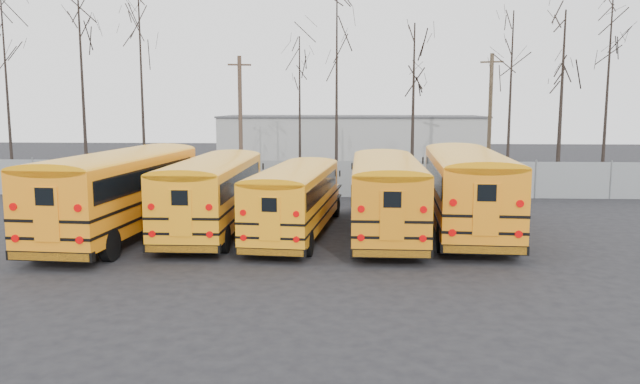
# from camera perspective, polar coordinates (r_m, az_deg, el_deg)

# --- Properties ---
(ground) EXTENTS (120.00, 120.00, 0.00)m
(ground) POSITION_cam_1_polar(r_m,az_deg,el_deg) (22.83, -2.20, -4.84)
(ground) COLOR black
(ground) RESTS_ON ground
(fence) EXTENTS (40.00, 0.04, 2.00)m
(fence) POSITION_cam_1_polar(r_m,az_deg,el_deg) (34.47, -0.44, 1.22)
(fence) COLOR gray
(fence) RESTS_ON ground
(distant_building) EXTENTS (22.00, 8.00, 4.00)m
(distant_building) POSITION_cam_1_polar(r_m,az_deg,el_deg) (54.26, 2.92, 4.74)
(distant_building) COLOR #999995
(distant_building) RESTS_ON ground
(bus_a) EXTENTS (3.59, 12.20, 3.37)m
(bus_a) POSITION_cam_1_polar(r_m,az_deg,el_deg) (25.14, -17.62, 0.55)
(bus_a) COLOR black
(bus_a) RESTS_ON ground
(bus_b) EXTENTS (2.53, 10.95, 3.06)m
(bus_b) POSITION_cam_1_polar(r_m,az_deg,el_deg) (25.08, -9.70, 0.37)
(bus_b) COLOR black
(bus_b) RESTS_ON ground
(bus_c) EXTENTS (3.26, 10.17, 2.80)m
(bus_c) POSITION_cam_1_polar(r_m,az_deg,el_deg) (24.02, -2.23, -0.22)
(bus_c) COLOR black
(bus_c) RESTS_ON ground
(bus_d) EXTENTS (2.73, 11.22, 3.13)m
(bus_d) POSITION_cam_1_polar(r_m,az_deg,el_deg) (24.28, 6.05, 0.29)
(bus_d) COLOR black
(bus_d) RESTS_ON ground
(bus_e) EXTENTS (3.48, 12.12, 3.35)m
(bus_e) POSITION_cam_1_polar(r_m,az_deg,el_deg) (25.50, 13.23, 0.79)
(bus_e) COLOR black
(bus_e) RESTS_ON ground
(utility_pole_left) EXTENTS (1.40, 0.49, 8.01)m
(utility_pole_left) POSITION_cam_1_polar(r_m,az_deg,el_deg) (38.91, -7.29, 6.52)
(utility_pole_left) COLOR #463427
(utility_pole_left) RESTS_ON ground
(utility_pole_right) EXTENTS (1.45, 0.59, 8.43)m
(utility_pole_right) POSITION_cam_1_polar(r_m,az_deg,el_deg) (43.48, 15.27, 6.74)
(utility_pole_right) COLOR #4B3C2A
(utility_pole_right) RESTS_ON ground
(tree_0) EXTENTS (0.26, 0.26, 12.54)m
(tree_0) POSITION_cam_1_polar(r_m,az_deg,el_deg) (43.28, -26.73, 8.75)
(tree_0) COLOR black
(tree_0) RESTS_ON ground
(tree_1) EXTENTS (0.26, 0.26, 12.96)m
(tree_1) POSITION_cam_1_polar(r_m,az_deg,el_deg) (40.91, -20.91, 9.45)
(tree_1) COLOR black
(tree_1) RESTS_ON ground
(tree_2) EXTENTS (0.26, 0.26, 11.98)m
(tree_2) POSITION_cam_1_polar(r_m,az_deg,el_deg) (37.74, -15.98, 9.09)
(tree_2) COLOR black
(tree_2) RESTS_ON ground
(tree_3) EXTENTS (0.26, 0.26, 9.25)m
(tree_3) POSITION_cam_1_polar(r_m,az_deg,el_deg) (39.40, -1.87, 7.35)
(tree_3) COLOR black
(tree_3) RESTS_ON ground
(tree_4) EXTENTS (0.26, 0.26, 11.41)m
(tree_4) POSITION_cam_1_polar(r_m,az_deg,el_deg) (36.76, 1.53, 8.99)
(tree_4) COLOR black
(tree_4) RESTS_ON ground
(tree_5) EXTENTS (0.26, 0.26, 9.91)m
(tree_5) POSITION_cam_1_polar(r_m,az_deg,el_deg) (38.57, 8.51, 7.74)
(tree_5) COLOR black
(tree_5) RESTS_ON ground
(tree_6) EXTENTS (0.26, 0.26, 10.21)m
(tree_6) POSITION_cam_1_polar(r_m,az_deg,el_deg) (36.92, 16.97, 7.71)
(tree_6) COLOR black
(tree_6) RESTS_ON ground
(tree_7) EXTENTS (0.26, 0.26, 10.23)m
(tree_7) POSITION_cam_1_polar(r_m,az_deg,el_deg) (37.65, 21.17, 7.53)
(tree_7) COLOR black
(tree_7) RESTS_ON ground
(tree_8) EXTENTS (0.26, 0.26, 11.94)m
(tree_8) POSITION_cam_1_polar(r_m,az_deg,el_deg) (42.98, 24.78, 8.47)
(tree_8) COLOR black
(tree_8) RESTS_ON ground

